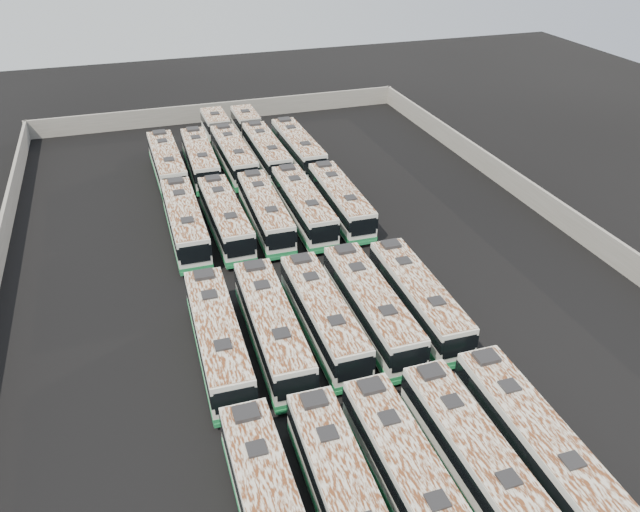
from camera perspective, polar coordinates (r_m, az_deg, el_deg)
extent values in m
plane|color=black|center=(47.77, -1.11, -0.97)|extent=(140.00, 140.00, 0.00)
cube|color=slate|center=(79.78, -8.99, 12.95)|extent=(45.20, 0.30, 2.20)
cube|color=slate|center=(56.96, 20.91, 3.70)|extent=(0.30, 73.20, 2.20)
cube|color=black|center=(29.10, -4.52, -21.97)|extent=(2.46, 11.51, 0.88)
cube|color=beige|center=(28.38, -4.60, -20.87)|extent=(2.35, 11.23, 0.07)
cube|color=black|center=(29.91, -5.83, -17.10)|extent=(0.91, 0.91, 0.13)
cube|color=black|center=(31.44, -6.79, -14.05)|extent=(1.24, 1.05, 0.25)
cylinder|color=black|center=(32.53, -7.90, -19.08)|extent=(0.27, 0.95, 0.95)
cylinder|color=black|center=(32.74, -4.21, -18.36)|extent=(0.27, 0.95, 0.95)
cube|color=#B9BBB5|center=(29.98, 2.21, -21.09)|extent=(2.58, 11.38, 2.60)
cube|color=#1C7A43|center=(30.73, 2.17, -22.18)|extent=(2.63, 11.43, 0.40)
cube|color=black|center=(29.64, 2.23, -20.58)|extent=(2.64, 11.44, 0.87)
cube|color=beige|center=(28.94, 2.27, -19.47)|extent=(2.53, 11.15, 0.07)
cube|color=black|center=(30.43, 0.69, -15.91)|extent=(0.91, 0.91, 0.13)
cube|color=black|center=(31.92, -0.56, -13.01)|extent=(1.25, 1.06, 0.25)
cylinder|color=black|center=(32.89, -1.72, -17.97)|extent=(0.28, 0.95, 0.94)
cylinder|color=black|center=(33.28, 1.79, -17.21)|extent=(0.28, 0.95, 0.94)
cube|color=#B9BBB5|center=(30.89, 8.15, -19.39)|extent=(2.45, 11.32, 2.59)
cube|color=#1C7A43|center=(31.62, 8.02, -20.49)|extent=(2.50, 11.37, 0.40)
cube|color=black|center=(30.56, 8.22, -18.87)|extent=(2.51, 11.38, 0.87)
cube|color=beige|center=(29.89, 8.35, -17.76)|extent=(2.40, 11.10, 0.07)
cube|color=black|center=(28.46, 10.68, -21.11)|extent=(0.90, 0.90, 0.13)
cube|color=black|center=(31.32, 6.33, -14.47)|extent=(0.90, 0.90, 0.13)
cube|color=black|center=(32.75, 4.70, -11.77)|extent=(1.23, 1.05, 0.24)
cylinder|color=black|center=(33.58, 3.62, -16.69)|extent=(0.27, 0.94, 0.94)
cylinder|color=black|center=(34.19, 6.88, -15.81)|extent=(0.27, 0.94, 0.94)
cube|color=#B9BBB5|center=(32.20, 13.96, -17.51)|extent=(2.52, 11.33, 2.59)
cube|color=#1C7A43|center=(32.90, 13.74, -18.61)|extent=(2.57, 11.38, 0.40)
cube|color=black|center=(31.88, 14.06, -16.99)|extent=(2.58, 11.39, 0.87)
cube|color=beige|center=(31.24, 14.27, -15.89)|extent=(2.47, 11.10, 0.07)
cube|color=black|center=(29.88, 16.88, -18.90)|extent=(0.91, 0.91, 0.13)
cube|color=black|center=(32.60, 11.99, -12.87)|extent=(0.91, 0.91, 0.13)
cube|color=black|center=(33.97, 10.12, -10.38)|extent=(1.24, 1.05, 0.24)
cylinder|color=black|center=(34.68, 9.09, -15.18)|extent=(0.28, 0.95, 0.94)
cylinder|color=black|center=(35.46, 12.08, -14.28)|extent=(0.28, 0.95, 0.94)
cube|color=#B9BBB5|center=(33.66, 18.94, -15.76)|extent=(2.45, 11.53, 2.64)
cube|color=#1C7A43|center=(34.34, 18.66, -16.88)|extent=(2.50, 11.58, 0.40)
cube|color=black|center=(33.35, 19.07, -15.24)|extent=(2.51, 11.59, 0.88)
cube|color=beige|center=(32.73, 19.35, -14.13)|extent=(2.40, 11.30, 0.07)
cube|color=black|center=(31.39, 22.08, -16.94)|extent=(0.92, 0.92, 0.13)
cube|color=black|center=(34.07, 16.95, -11.28)|extent=(0.92, 0.92, 0.13)
cube|color=black|center=(35.44, 14.97, -8.92)|extent=(1.25, 1.06, 0.25)
cylinder|color=black|center=(36.03, 13.91, -13.66)|extent=(0.27, 0.96, 0.96)
cylinder|color=black|center=(36.96, 16.72, -12.80)|extent=(0.27, 0.96, 0.96)
cube|color=#B9BBB5|center=(38.41, -9.35, -7.40)|extent=(2.64, 11.77, 2.69)
cube|color=#1C7A43|center=(39.02, -9.22, -8.53)|extent=(2.70, 11.82, 0.41)
cube|color=black|center=(38.14, -9.40, -6.87)|extent=(2.71, 11.83, 0.90)
cube|color=black|center=(33.76, -7.80, -12.95)|extent=(2.15, 0.10, 1.42)
cube|color=#1C7A43|center=(34.81, -7.62, -14.73)|extent=(2.44, 0.14, 0.27)
cube|color=beige|center=(37.58, -9.52, -5.75)|extent=(2.59, 11.53, 0.07)
cube|color=black|center=(35.48, -8.89, -8.02)|extent=(0.94, 0.94, 0.14)
cube|color=black|center=(39.63, -10.11, -3.49)|extent=(0.94, 0.94, 0.14)
cube|color=black|center=(41.57, -10.58, -1.68)|extent=(1.29, 1.10, 0.25)
cylinder|color=black|center=(36.27, -9.91, -12.70)|extent=(0.29, 0.98, 0.98)
cylinder|color=black|center=(36.43, -6.59, -12.13)|extent=(0.29, 0.98, 0.98)
cylinder|color=black|center=(42.06, -11.42, -5.84)|extent=(0.29, 0.98, 0.98)
cylinder|color=black|center=(42.20, -8.60, -5.40)|extent=(0.29, 0.98, 0.98)
cube|color=#B9BBB5|center=(38.81, -4.42, -6.52)|extent=(2.71, 11.90, 2.72)
cube|color=#1C7A43|center=(39.42, -4.36, -7.66)|extent=(2.76, 11.95, 0.41)
cube|color=black|center=(38.54, -4.44, -5.99)|extent=(2.77, 11.96, 0.91)
cube|color=black|center=(34.16, -2.14, -11.92)|extent=(2.17, 0.10, 1.43)
cube|color=#1C7A43|center=(35.21, -2.09, -13.72)|extent=(2.47, 0.15, 0.28)
cube|color=beige|center=(37.99, -4.50, -4.86)|extent=(2.66, 11.66, 0.07)
cube|color=black|center=(35.88, -3.57, -7.07)|extent=(0.96, 0.96, 0.14)
cube|color=black|center=(40.04, -5.34, -2.65)|extent=(0.96, 0.96, 0.14)
cube|color=black|center=(41.98, -6.03, -0.87)|extent=(1.31, 1.11, 0.26)
cylinder|color=black|center=(36.58, -4.62, -11.78)|extent=(0.30, 0.99, 0.99)
cylinder|color=black|center=(36.93, -1.36, -11.17)|extent=(0.30, 0.99, 0.99)
cylinder|color=black|center=(42.39, -6.91, -5.05)|extent=(0.30, 0.99, 0.99)
cylinder|color=black|center=(42.69, -4.12, -4.60)|extent=(0.30, 0.99, 0.99)
cube|color=#B9BBB5|center=(39.76, 0.27, -5.48)|extent=(2.42, 11.45, 2.62)
cube|color=#1C7A43|center=(40.34, 0.26, -6.57)|extent=(2.47, 11.50, 0.40)
cube|color=black|center=(39.51, 0.27, -4.97)|extent=(2.48, 11.51, 0.88)
cube|color=black|center=(35.37, 3.25, -10.32)|extent=(2.10, 0.07, 1.38)
cube|color=#1C7A43|center=(36.35, 3.19, -12.04)|extent=(2.38, 0.11, 0.27)
cube|color=beige|center=(38.98, 0.27, -3.89)|extent=(2.37, 11.22, 0.07)
cube|color=black|center=(37.00, 1.51, -5.89)|extent=(0.91, 0.91, 0.13)
cube|color=black|center=(40.92, -0.84, -1.87)|extent=(0.91, 0.91, 0.13)
cube|color=black|center=(42.75, -1.76, -0.24)|extent=(1.24, 1.05, 0.25)
cylinder|color=black|center=(37.54, 0.56, -10.36)|extent=(0.27, 0.95, 0.95)
cylinder|color=black|center=(38.09, 3.51, -9.71)|extent=(0.27, 0.95, 0.95)
cylinder|color=black|center=(43.05, -2.57, -4.23)|extent=(0.27, 0.95, 0.95)
cylinder|color=black|center=(43.53, 0.02, -3.75)|extent=(0.27, 0.95, 0.95)
cube|color=#B9BBB5|center=(40.62, 4.65, -4.61)|extent=(2.49, 11.83, 2.71)
cube|color=#1C7A43|center=(41.21, 4.60, -5.73)|extent=(2.54, 11.88, 0.41)
cube|color=black|center=(40.37, 4.68, -4.09)|extent=(2.55, 11.89, 0.91)
cube|color=black|center=(36.20, 8.22, -9.37)|extent=(2.17, 0.06, 1.43)
cube|color=#1C7A43|center=(37.19, 8.05, -11.14)|extent=(2.46, 0.10, 0.28)
cube|color=beige|center=(39.84, 4.74, -2.99)|extent=(2.44, 11.59, 0.07)
cube|color=black|center=(37.84, 6.22, -4.95)|extent=(0.94, 0.94, 0.14)
cube|color=black|center=(41.80, 3.41, -0.98)|extent=(0.94, 0.94, 0.14)
cube|color=black|center=(43.66, 2.31, 0.63)|extent=(1.28, 1.09, 0.26)
cylinder|color=black|center=(38.30, 5.23, -9.50)|extent=(0.28, 0.99, 0.99)
cylinder|color=black|center=(39.02, 8.13, -8.82)|extent=(0.28, 0.99, 0.99)
cylinder|color=black|center=(43.88, 1.46, -3.41)|extent=(0.28, 0.99, 0.99)
cylinder|color=black|center=(44.51, 4.03, -2.94)|extent=(0.28, 0.99, 0.99)
cube|color=#B9BBB5|center=(41.88, 8.92, -3.80)|extent=(2.55, 11.44, 2.61)
cube|color=#1C7A43|center=(42.43, 8.82, -4.86)|extent=(2.60, 11.49, 0.40)
cube|color=black|center=(41.64, 8.97, -3.31)|extent=(2.61, 11.50, 0.87)
cube|color=black|center=(37.72, 12.64, -8.12)|extent=(2.09, 0.09, 1.38)
cube|color=#1C7A43|center=(38.63, 12.39, -9.80)|extent=(2.38, 0.14, 0.27)
cube|color=beige|center=(41.14, 9.07, -2.27)|extent=(2.50, 11.21, 0.07)
cube|color=black|center=(39.26, 10.62, -4.07)|extent=(0.92, 0.92, 0.13)
cube|color=black|center=(42.99, 7.67, -0.42)|extent=(0.92, 0.92, 0.13)
cube|color=black|center=(44.75, 6.51, 1.08)|extent=(1.25, 1.06, 0.25)
cylinder|color=black|center=(39.61, 9.67, -8.31)|extent=(0.28, 0.95, 0.95)
cylinder|color=black|center=(40.43, 12.29, -7.70)|extent=(0.28, 0.95, 0.95)
cylinder|color=black|center=(44.89, 5.67, -2.73)|extent=(0.28, 0.95, 0.95)
cylinder|color=black|center=(45.62, 8.04, -2.30)|extent=(0.28, 0.95, 0.95)
cube|color=#B9BBB5|center=(51.65, -12.25, 3.05)|extent=(2.48, 11.80, 2.70)
cube|color=#1C7A43|center=(52.10, -12.13, 2.09)|extent=(2.53, 11.85, 0.41)
cube|color=black|center=(51.44, -12.30, 3.49)|extent=(2.54, 11.86, 0.90)
cube|color=black|center=(46.31, -11.37, 0.16)|extent=(2.16, 0.06, 1.42)
cube|color=#1C7A43|center=(47.09, -11.18, -1.41)|extent=(2.46, 0.11, 0.28)
cube|color=beige|center=(51.03, -12.42, 4.42)|extent=(2.43, 11.56, 0.07)
cube|color=black|center=(48.67, -12.05, 3.24)|extent=(0.94, 0.94, 0.14)
cube|color=black|center=(53.33, -12.78, 5.69)|extent=(0.94, 0.94, 0.14)
cube|color=black|center=(55.46, -13.08, 6.71)|extent=(1.28, 1.08, 0.26)
cylinder|color=black|center=(48.87, -12.75, -0.35)|extent=(0.28, 0.98, 0.98)
cylinder|color=black|center=(49.01, -10.33, 0.04)|extent=(0.28, 0.98, 0.98)
cylinder|color=black|center=(55.50, -13.68, 3.51)|extent=(0.28, 0.98, 0.98)
cylinder|color=black|center=(55.62, -11.54, 3.85)|extent=(0.28, 0.98, 0.98)
cube|color=#B9BBB5|center=(51.80, -8.65, 3.47)|extent=(2.59, 11.58, 2.65)
cube|color=#1C7A43|center=(52.24, -8.57, 2.53)|extent=(2.64, 11.63, 0.40)
cube|color=black|center=(51.60, -8.69, 3.90)|extent=(2.65, 11.65, 0.89)
cube|color=black|center=(46.63, -7.26, 0.72)|extent=(2.12, 0.09, 1.40)
cube|color=#1C7A43|center=(47.38, -7.15, -0.82)|extent=(2.41, 0.14, 0.27)
cube|color=beige|center=(51.20, -8.77, 4.82)|extent=(2.54, 11.35, 0.07)
cube|color=black|center=(48.91, -8.19, 3.69)|extent=(0.93, 0.93, 0.13)
cube|color=black|center=(53.43, -9.31, 6.03)|extent=(0.93, 0.93, 0.13)
cube|color=black|center=(55.49, -9.77, 7.02)|extent=(1.27, 1.08, 0.25)
cylinder|color=black|center=(49.02, -8.86, 0.19)|extent=(0.28, 0.97, 0.96)
cylinder|color=black|center=(49.33, -6.52, 0.58)|extent=(0.28, 0.97, 0.96)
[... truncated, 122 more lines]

